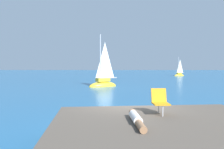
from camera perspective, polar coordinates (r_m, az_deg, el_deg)
The scene contains 8 objects.
ground_plane at distance 9.46m, azimuth 4.37°, elevation -13.28°, with size 160.00×160.00×0.00m, color #236093.
shore_ledge at distance 6.85m, azimuth 12.30°, elevation -15.20°, with size 6.15×4.41×1.02m, color brown.
boulder_seaward at distance 9.70m, azimuth 14.90°, elevation -12.95°, with size 0.73×0.58×0.40m, color brown.
boulder_inland at distance 9.80m, azimuth 20.96°, elevation -12.89°, with size 1.50×1.20×0.82m, color #524A3F.
sailboat_near at distance 25.68m, azimuth -2.27°, elevation -2.27°, with size 3.49×2.70×6.42m.
sailboat_far at distance 49.66m, azimuth 16.47°, elevation -0.05°, with size 2.44×1.55×4.40m.
person_sunbather at distance 6.24m, azimuth 6.11°, elevation -10.97°, with size 0.33×1.76×0.25m.
beach_chair at distance 7.36m, azimuth 11.90°, elevation -6.31°, with size 0.52×0.63×0.80m.
Camera 1 is at (-0.58, -9.07, 2.62)m, focal length 36.53 mm.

